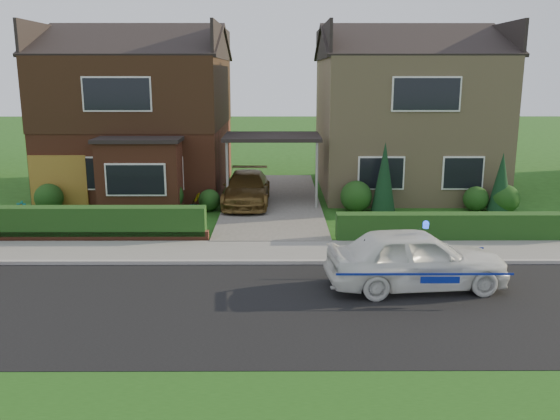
{
  "coord_description": "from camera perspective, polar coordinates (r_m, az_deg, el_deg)",
  "views": [
    {
      "loc": [
        0.2,
        -12.59,
        5.19
      ],
      "look_at": [
        0.28,
        3.5,
        1.45
      ],
      "focal_mm": 38.0,
      "sensor_mm": 36.0,
      "label": 1
    }
  ],
  "objects": [
    {
      "name": "garage_door",
      "position": [
        24.43,
        -20.52,
        2.51
      ],
      "size": [
        2.2,
        0.1,
        2.1
      ],
      "primitive_type": "cube",
      "color": "#895F1E",
      "rests_on": "ground"
    },
    {
      "name": "potted_plant_c",
      "position": [
        20.0,
        -16.55,
        -1.31
      ],
      "size": [
        0.5,
        0.5,
        0.8
      ],
      "primitive_type": "imported",
      "rotation": [
        0.0,
        0.0,
        1.43
      ],
      "color": "gray",
      "rests_on": "ground"
    },
    {
      "name": "house_left",
      "position": [
        27.19,
        -13.18,
        9.85
      ],
      "size": [
        7.5,
        9.53,
        7.25
      ],
      "color": "brown",
      "rests_on": "ground"
    },
    {
      "name": "kerb",
      "position": [
        16.46,
        -0.97,
        -5.06
      ],
      "size": [
        60.0,
        0.16,
        0.12
      ],
      "primitive_type": "cube",
      "color": "#9E9993",
      "rests_on": "ground"
    },
    {
      "name": "road",
      "position": [
        13.62,
        -1.12,
        -9.3
      ],
      "size": [
        60.0,
        6.0,
        0.02
      ],
      "primitive_type": "cube",
      "color": "black",
      "rests_on": "ground"
    },
    {
      "name": "shrub_right_far",
      "position": [
        23.88,
        20.84,
        1.0
      ],
      "size": [
        1.08,
        1.08,
        1.08
      ],
      "primitive_type": "sphere",
      "color": "#113614",
      "rests_on": "ground"
    },
    {
      "name": "police_car",
      "position": [
        14.87,
        12.94,
        -4.62
      ],
      "size": [
        4.03,
        4.54,
        1.66
      ],
      "rotation": [
        0.0,
        0.0,
        1.67
      ],
      "color": "white",
      "rests_on": "ground"
    },
    {
      "name": "shrub_left_mid",
      "position": [
        22.74,
        -10.91,
        1.37
      ],
      "size": [
        1.32,
        1.32,
        1.32
      ],
      "primitive_type": "sphere",
      "color": "#113614",
      "rests_on": "ground"
    },
    {
      "name": "driveway_car",
      "position": [
        23.3,
        -3.22,
        2.09
      ],
      "size": [
        1.82,
        4.35,
        1.26
      ],
      "primitive_type": "imported",
      "rotation": [
        0.0,
        0.0,
        -0.01
      ],
      "color": "brown",
      "rests_on": "driveway"
    },
    {
      "name": "carport_link",
      "position": [
        23.68,
        -0.76,
        6.95
      ],
      "size": [
        3.8,
        3.0,
        2.77
      ],
      "color": "black",
      "rests_on": "ground"
    },
    {
      "name": "house_right",
      "position": [
        27.21,
        11.77,
        9.61
      ],
      "size": [
        7.5,
        8.06,
        7.25
      ],
      "color": "tan",
      "rests_on": "ground"
    },
    {
      "name": "shrub_left_near",
      "position": [
        22.84,
        -6.81,
        0.95
      ],
      "size": [
        0.84,
        0.84,
        0.84
      ],
      "primitive_type": "sphere",
      "color": "#113614",
      "rests_on": "ground"
    },
    {
      "name": "potted_plant_b",
      "position": [
        22.32,
        -8.17,
        0.59
      ],
      "size": [
        0.58,
        0.57,
        0.82
      ],
      "primitive_type": "imported",
      "rotation": [
        0.0,
        0.0,
        0.73
      ],
      "color": "gray",
      "rests_on": "ground"
    },
    {
      "name": "conifer_a",
      "position": [
        22.49,
        9.99,
        2.94
      ],
      "size": [
        0.9,
        0.9,
        2.6
      ],
      "primitive_type": "cone",
      "color": "black",
      "rests_on": "ground"
    },
    {
      "name": "hedge_right",
      "position": [
        19.49,
        16.45,
        -2.89
      ],
      "size": [
        7.5,
        0.55,
        0.8
      ],
      "primitive_type": "cube",
      "color": "#113614",
      "rests_on": "ground"
    },
    {
      "name": "shrub_left_far",
      "position": [
        24.19,
        -21.35,
        1.11
      ],
      "size": [
        1.08,
        1.08,
        1.08
      ],
      "primitive_type": "sphere",
      "color": "#113614",
      "rests_on": "ground"
    },
    {
      "name": "potted_plant_a",
      "position": [
        23.22,
        -23.61,
        -0.07
      ],
      "size": [
        0.38,
        0.27,
        0.68
      ],
      "primitive_type": "imported",
      "rotation": [
        0.0,
        0.0,
        0.09
      ],
      "color": "gray",
      "rests_on": "ground"
    },
    {
      "name": "conifer_b",
      "position": [
        23.7,
        20.5,
        2.33
      ],
      "size": [
        0.9,
        0.9,
        2.2
      ],
      "primitive_type": "cone",
      "color": "black",
      "rests_on": "ground"
    },
    {
      "name": "ground",
      "position": [
        13.62,
        -1.12,
        -9.3
      ],
      "size": [
        120.0,
        120.0,
        0.0
      ],
      "primitive_type": "plane",
      "color": "#1C4813",
      "rests_on": "ground"
    },
    {
      "name": "shrub_right_mid",
      "position": [
        23.83,
        18.33,
        1.03
      ],
      "size": [
        0.96,
        0.96,
        0.96
      ],
      "primitive_type": "sphere",
      "color": "#113614",
      "rests_on": "ground"
    },
    {
      "name": "hedge_left",
      "position": [
        19.71,
        -18.02,
        -2.83
      ],
      "size": [
        7.5,
        0.55,
        0.9
      ],
      "primitive_type": "cube",
      "color": "#113614",
      "rests_on": "ground"
    },
    {
      "name": "driveway",
      "position": [
        24.14,
        -0.74,
        0.83
      ],
      "size": [
        3.8,
        12.0,
        0.12
      ],
      "primitive_type": "cube",
      "color": "#666059",
      "rests_on": "ground"
    },
    {
      "name": "shrub_right_near",
      "position": [
        22.66,
        7.34,
        1.3
      ],
      "size": [
        1.2,
        1.2,
        1.2
      ],
      "primitive_type": "sphere",
      "color": "#113614",
      "rests_on": "ground"
    },
    {
      "name": "sidewalk",
      "position": [
        17.46,
        -0.93,
        -4.02
      ],
      "size": [
        60.0,
        2.0,
        0.1
      ],
      "primitive_type": "cube",
      "color": "slate",
      "rests_on": "ground"
    },
    {
      "name": "dwarf_wall",
      "position": [
        19.52,
        -18.18,
        -2.44
      ],
      "size": [
        7.7,
        0.25,
        0.36
      ],
      "primitive_type": "cube",
      "color": "brown",
      "rests_on": "ground"
    }
  ]
}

